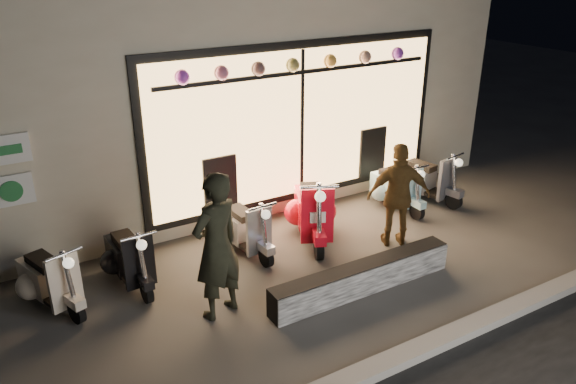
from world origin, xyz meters
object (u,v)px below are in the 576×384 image
(man, at_px, (217,246))
(woman, at_px, (399,196))
(graffiti_barrier, at_px, (362,278))
(scooter_red, at_px, (312,209))
(scooter_silver, at_px, (243,227))

(man, bearing_deg, woman, 167.17)
(graffiti_barrier, relative_size, man, 1.45)
(man, bearing_deg, scooter_red, -168.72)
(scooter_silver, bearing_deg, man, -130.34)
(graffiti_barrier, relative_size, scooter_silver, 2.19)
(scooter_silver, xyz_separation_m, woman, (2.08, -1.05, 0.45))
(scooter_red, bearing_deg, graffiti_barrier, -75.20)
(woman, bearing_deg, scooter_red, -17.01)
(graffiti_barrier, distance_m, woman, 1.59)
(man, distance_m, woman, 3.08)
(man, relative_size, woman, 1.16)
(man, height_order, woman, man)
(scooter_silver, distance_m, scooter_red, 1.15)
(scooter_red, bearing_deg, man, -125.55)
(graffiti_barrier, distance_m, man, 2.02)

